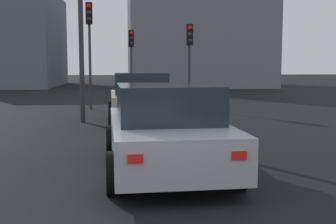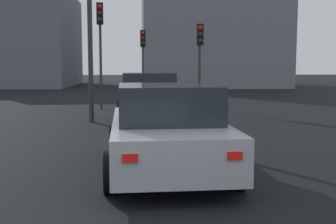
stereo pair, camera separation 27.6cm
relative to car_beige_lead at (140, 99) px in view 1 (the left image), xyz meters
The scene contains 7 objects.
car_beige_lead is the anchor object (origin of this frame).
car_silver_second 6.42m from the car_beige_lead, behind, with size 4.49×2.21×1.55m.
traffic_light_near_left 9.47m from the car_beige_lead, ahead, with size 0.32×0.29×3.76m.
traffic_light_near_right 5.19m from the car_beige_lead, 28.44° to the right, with size 0.32×0.29×3.62m.
traffic_light_far_left 5.47m from the car_beige_lead, 22.89° to the left, with size 0.32×0.29×4.49m.
building_facade_left 26.52m from the car_beige_lead, 13.60° to the right, with size 12.70×11.99×9.32m, color slate.
building_facade_center 28.65m from the car_beige_lead, 20.22° to the left, with size 13.13×7.10×8.42m, color slate.
Camera 1 is at (-4.29, 0.79, 1.89)m, focal length 45.68 mm.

